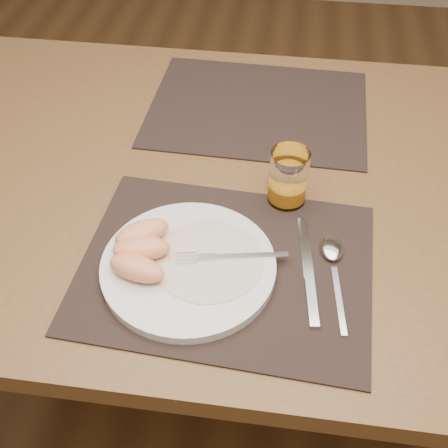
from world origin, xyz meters
TOP-DOWN VIEW (x-y plane):
  - ground at (0.00, 0.00)m, footprint 5.00×5.00m
  - table at (0.00, 0.00)m, footprint 1.40×0.90m
  - placemat_near at (0.00, -0.22)m, footprint 0.47×0.37m
  - placemat_far at (0.01, 0.22)m, footprint 0.46×0.36m
  - plate at (-0.05, -0.24)m, footprint 0.27×0.27m
  - plate_dressing at (-0.02, -0.23)m, footprint 0.17×0.17m
  - fork at (-0.00, -0.22)m, footprint 0.17×0.05m
  - knife at (0.13, -0.23)m, footprint 0.04×0.22m
  - spoon at (0.17, -0.18)m, footprint 0.04×0.19m
  - juice_glass at (0.09, -0.05)m, footprint 0.07×0.07m
  - grapefruit_wedges at (-0.13, -0.23)m, footprint 0.11×0.14m

SIDE VIEW (x-z plane):
  - ground at x=0.00m, z-range 0.00..0.00m
  - table at x=0.00m, z-range 0.29..1.04m
  - placemat_near at x=0.00m, z-range 0.75..0.75m
  - placemat_far at x=0.01m, z-range 0.75..0.75m
  - knife at x=0.13m, z-range 0.75..0.76m
  - spoon at x=0.17m, z-range 0.75..0.77m
  - plate at x=-0.05m, z-range 0.75..0.77m
  - plate_dressing at x=-0.02m, z-range 0.77..0.77m
  - fork at x=0.00m, z-range 0.77..0.77m
  - grapefruit_wedges at x=-0.13m, z-range 0.77..0.81m
  - juice_glass at x=0.09m, z-range 0.75..0.85m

